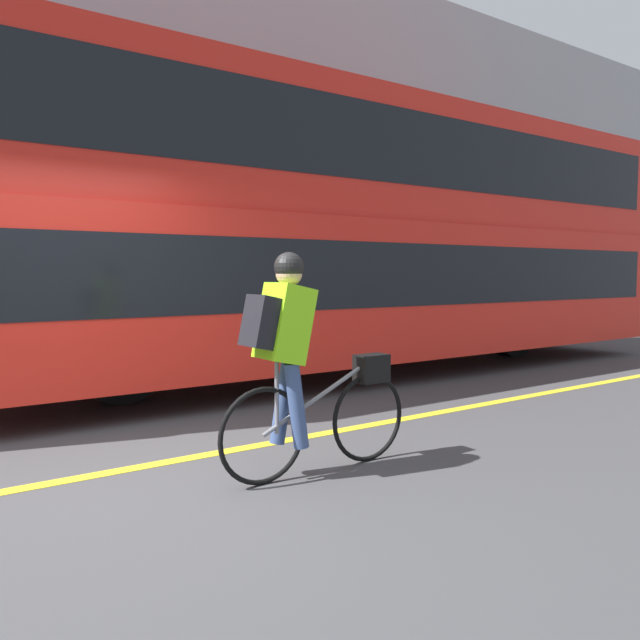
# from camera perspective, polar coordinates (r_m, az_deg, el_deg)

# --- Properties ---
(ground_plane) EXTENTS (80.00, 80.00, 0.00)m
(ground_plane) POSITION_cam_1_polar(r_m,az_deg,el_deg) (4.75, -17.81, -14.10)
(ground_plane) COLOR #424244
(road_center_line) EXTENTS (50.00, 0.14, 0.01)m
(road_center_line) POSITION_cam_1_polar(r_m,az_deg,el_deg) (5.01, -18.84, -13.08)
(road_center_line) COLOR yellow
(road_center_line) RESTS_ON ground_plane
(bus) EXTENTS (11.27, 2.43, 3.83)m
(bus) POSITION_cam_1_polar(r_m,az_deg,el_deg) (9.11, 3.63, 8.41)
(bus) COLOR black
(bus) RESTS_ON ground_plane
(cyclist_on_bike) EXTENTS (1.65, 0.32, 1.63)m
(cyclist_on_bike) POSITION_cam_1_polar(r_m,az_deg,el_deg) (4.50, -1.93, -3.41)
(cyclist_on_bike) COLOR black
(cyclist_on_bike) RESTS_ON ground_plane
(trash_bin) EXTENTS (0.51, 0.51, 0.90)m
(trash_bin) POSITION_cam_1_polar(r_m,az_deg,el_deg) (11.98, -0.48, -0.07)
(trash_bin) COLOR #515156
(trash_bin) RESTS_ON sidewalk_curb
(street_sign_post) EXTENTS (0.36, 0.09, 2.62)m
(street_sign_post) POSITION_cam_1_polar(r_m,az_deg,el_deg) (10.14, -20.63, 4.59)
(street_sign_post) COLOR #59595B
(street_sign_post) RESTS_ON sidewalk_curb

